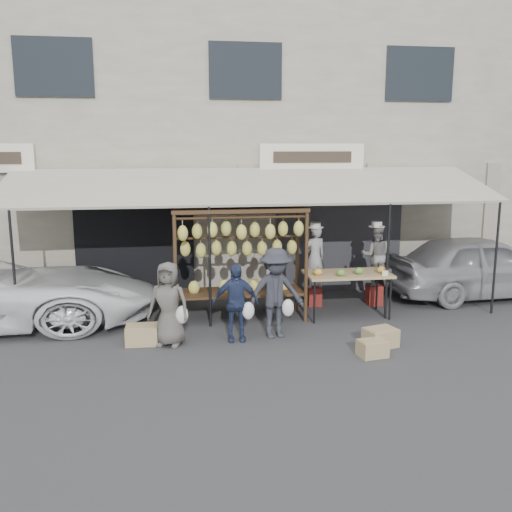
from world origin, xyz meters
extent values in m
plane|color=#2D2D30|center=(0.00, 0.00, 0.00)|extent=(90.00, 90.00, 0.00)
cube|color=#B0A495|center=(0.00, 6.50, 3.50)|extent=(24.00, 6.00, 7.00)
cube|color=#9E9384|center=(0.00, 6.50, 7.15)|extent=(24.00, 6.00, 0.30)
cube|color=#232328|center=(2.20, 3.46, 1.25)|extent=(3.00, 0.10, 2.50)
cube|color=black|center=(-2.50, 3.46, 1.25)|extent=(2.60, 0.10, 2.50)
cube|color=silver|center=(1.50, 3.40, 3.15)|extent=(2.40, 0.10, 0.60)
cube|color=#B9B29D|center=(0.00, 2.30, 2.60)|extent=(10.00, 2.34, 0.63)
cylinder|color=black|center=(-4.50, 1.15, 1.15)|extent=(0.05, 0.05, 2.30)
cylinder|color=black|center=(-1.00, 1.15, 1.15)|extent=(0.05, 0.05, 2.30)
cylinder|color=black|center=(2.50, 1.15, 1.15)|extent=(0.05, 0.05, 2.30)
cylinder|color=black|center=(4.80, 1.15, 1.15)|extent=(0.05, 0.05, 2.30)
cylinder|color=black|center=(-1.64, 1.16, 1.10)|extent=(0.07, 0.07, 2.20)
cylinder|color=black|center=(0.86, 1.16, 1.10)|extent=(0.07, 0.07, 2.20)
cylinder|color=black|center=(-1.64, 1.96, 1.10)|extent=(0.07, 0.07, 2.20)
cylinder|color=black|center=(0.86, 1.96, 1.10)|extent=(0.07, 0.07, 2.20)
cube|color=black|center=(-0.39, 1.56, 2.20)|extent=(2.60, 0.90, 0.07)
cylinder|color=black|center=(-0.39, 1.21, 2.08)|extent=(2.50, 0.05, 0.05)
cylinder|color=black|center=(-0.39, 1.91, 2.08)|extent=(2.50, 0.05, 0.05)
cylinder|color=black|center=(-0.39, 1.56, 1.65)|extent=(2.50, 0.05, 0.05)
cube|color=black|center=(-0.39, 1.56, 0.55)|extent=(2.50, 0.80, 0.05)
ellipsoid|color=#F0E868|center=(-1.49, 1.21, 1.81)|extent=(0.20, 0.18, 0.30)
ellipsoid|color=#F0E868|center=(-1.21, 1.36, 1.82)|extent=(0.20, 0.18, 0.30)
ellipsoid|color=#F0E868|center=(-0.94, 1.21, 1.86)|extent=(0.20, 0.18, 0.30)
ellipsoid|color=#F0E868|center=(-0.66, 1.36, 1.86)|extent=(0.20, 0.18, 0.30)
ellipsoid|color=#F0E868|center=(-0.39, 1.21, 1.80)|extent=(0.20, 0.18, 0.30)
ellipsoid|color=#F0E868|center=(-0.11, 1.36, 1.82)|extent=(0.20, 0.18, 0.30)
ellipsoid|color=#F0E868|center=(0.16, 1.21, 1.80)|extent=(0.20, 0.18, 0.30)
ellipsoid|color=#F0E868|center=(0.44, 1.36, 1.83)|extent=(0.20, 0.18, 0.30)
ellipsoid|color=#F0E868|center=(0.71, 1.21, 1.85)|extent=(0.20, 0.18, 0.30)
ellipsoid|color=#F0E868|center=(-1.44, 1.56, 1.45)|extent=(0.20, 0.18, 0.30)
ellipsoid|color=#F0E868|center=(-1.14, 1.56, 1.41)|extent=(0.20, 0.18, 0.30)
ellipsoid|color=#F0E868|center=(-0.84, 1.56, 1.45)|extent=(0.20, 0.18, 0.30)
ellipsoid|color=#F0E868|center=(-0.54, 1.56, 1.43)|extent=(0.20, 0.18, 0.30)
ellipsoid|color=#F0E868|center=(-0.24, 1.56, 1.42)|extent=(0.20, 0.18, 0.30)
ellipsoid|color=#F0E868|center=(0.06, 1.56, 1.42)|extent=(0.20, 0.18, 0.30)
ellipsoid|color=#F0E868|center=(0.36, 1.56, 1.44)|extent=(0.20, 0.18, 0.30)
ellipsoid|color=#F0E868|center=(0.66, 1.56, 1.43)|extent=(0.20, 0.18, 0.30)
cube|color=tan|center=(1.77, 1.41, 0.88)|extent=(1.70, 0.90, 0.05)
cylinder|color=black|center=(1.00, 1.04, 0.42)|extent=(0.04, 0.04, 0.85)
cylinder|color=black|center=(2.54, 1.04, 0.42)|extent=(0.04, 0.04, 0.85)
cylinder|color=black|center=(1.00, 1.78, 0.42)|extent=(0.04, 0.04, 0.85)
cylinder|color=black|center=(2.54, 1.78, 0.42)|extent=(0.04, 0.04, 0.85)
ellipsoid|color=gold|center=(1.13, 1.28, 0.97)|extent=(0.18, 0.14, 0.14)
ellipsoid|color=#598C33|center=(1.56, 1.15, 0.97)|extent=(0.18, 0.14, 0.14)
ellipsoid|color=#598C33|center=(1.96, 1.26, 0.97)|extent=(0.18, 0.14, 0.14)
ellipsoid|color=gold|center=(2.43, 1.29, 0.97)|extent=(0.18, 0.14, 0.14)
imported|color=#9A9A9C|center=(1.32, 2.29, 1.07)|extent=(0.55, 0.44, 1.34)
imported|color=gray|center=(2.62, 2.15, 1.09)|extent=(0.73, 0.62, 1.31)
imported|color=#514E48|center=(-1.78, 0.23, 0.74)|extent=(0.83, 0.68, 1.47)
imported|color=navy|center=(-0.62, 0.30, 0.69)|extent=(0.82, 0.35, 1.39)
imported|color=#2B2C34|center=(0.11, 0.37, 0.82)|extent=(1.14, 0.77, 1.64)
cube|color=maroon|center=(1.32, 2.29, 0.20)|extent=(0.34, 0.34, 0.40)
cube|color=maroon|center=(2.62, 2.15, 0.22)|extent=(0.33, 0.33, 0.44)
cube|color=tan|center=(1.51, -0.82, 0.13)|extent=(0.50, 0.41, 0.27)
cube|color=tan|center=(1.82, -0.39, 0.16)|extent=(0.62, 0.53, 0.32)
cube|color=tan|center=(-2.26, 0.36, 0.16)|extent=(0.56, 0.43, 0.33)
imported|color=#98989D|center=(5.22, 2.40, 0.73)|extent=(4.35, 1.97, 1.45)
camera|label=1|loc=(-1.71, -9.32, 3.41)|focal=40.00mm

